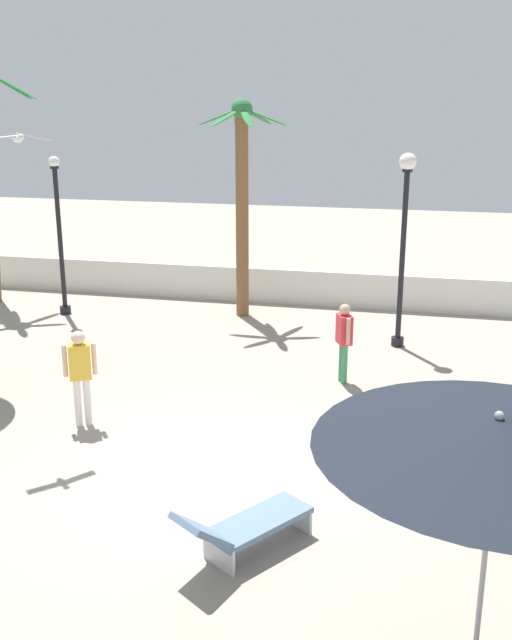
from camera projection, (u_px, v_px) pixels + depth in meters
The scene contains 10 objects.
ground_plane at pixel (206, 473), 11.08m from camera, with size 56.00×56.00×0.00m, color #9E9384.
boundary_wall at pixel (307, 287), 19.98m from camera, with size 25.20×0.30×0.94m, color silver.
patio_umbrella_0 at pixel (497, 437), 6.04m from camera, with size 3.05×3.05×2.97m.
palm_tree_0 at pixel (242, 187), 18.17m from camera, with size 2.20×2.09×5.37m.
lamp_post_0 at pixel (60, 234), 18.62m from camera, with size 0.28×0.28×4.01m.
lamp_post_1 at pixel (404, 230), 16.00m from camera, with size 0.37×0.37×4.27m.
lounge_chair_1 at pixel (244, 526), 9.02m from camera, with size 1.53×1.86×0.84m.
guest_0 at pixel (80, 369), 12.43m from camera, with size 0.51×0.37×1.69m.
guest_1 at pixel (344, 336), 14.35m from camera, with size 0.37×0.52×1.60m.
seagull_0 at pixel (18, 138), 11.18m from camera, with size 0.80×0.86×0.15m.
Camera 1 is at (2.91, -9.54, 5.40)m, focal length 41.63 mm.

